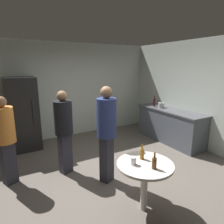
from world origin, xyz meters
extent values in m
cube|color=#5B544C|center=(0.00, 0.00, -0.05)|extent=(5.20, 5.20, 0.10)
cube|color=beige|center=(0.00, 2.63, 1.35)|extent=(5.32, 0.06, 2.70)
cube|color=beige|center=(2.63, 0.00, 1.35)|extent=(0.06, 5.20, 2.70)
cube|color=black|center=(-1.26, 2.20, 0.90)|extent=(0.70, 0.65, 1.80)
cube|color=#262628|center=(-1.05, 1.86, 0.99)|extent=(0.03, 0.03, 0.60)
cube|color=#4C515B|center=(2.28, 0.77, 0.43)|extent=(0.60, 1.98, 0.86)
cube|color=#4C4C51|center=(2.28, 0.77, 0.88)|extent=(0.64, 2.02, 0.04)
cylinder|color=#B2B2B7|center=(2.23, 1.08, 0.97)|extent=(0.17, 0.17, 0.14)
sphere|color=black|center=(2.23, 1.08, 1.06)|extent=(0.04, 0.04, 0.04)
cone|color=#B2B2B7|center=(2.35, 1.08, 0.98)|extent=(0.09, 0.04, 0.06)
cylinder|color=#3F141E|center=(2.20, 1.34, 1.01)|extent=(0.08, 0.08, 0.22)
cylinder|color=#3F141E|center=(2.20, 1.34, 1.17)|extent=(0.03, 0.03, 0.09)
cylinder|color=beige|center=(-0.04, -1.01, 0.35)|extent=(0.10, 0.10, 0.70)
cylinder|color=beige|center=(-0.04, -1.01, 0.72)|extent=(0.80, 0.80, 0.03)
cylinder|color=#8C5919|center=(0.01, -0.87, 0.81)|extent=(0.06, 0.06, 0.15)
cylinder|color=#8C5919|center=(0.01, -0.87, 0.93)|extent=(0.02, 0.02, 0.08)
cylinder|color=#593314|center=(-0.03, -1.18, 0.81)|extent=(0.06, 0.06, 0.15)
cylinder|color=#593314|center=(-0.03, -1.18, 0.93)|extent=(0.02, 0.02, 0.08)
cylinder|color=white|center=(-0.20, -0.95, 0.79)|extent=(0.08, 0.08, 0.11)
cube|color=#2D2D38|center=(-0.72, 0.57, 0.40)|extent=(0.26, 0.23, 0.80)
cylinder|color=black|center=(-0.72, 0.57, 1.12)|extent=(0.43, 0.43, 0.63)
sphere|color=#8C6647|center=(-0.72, 0.57, 1.53)|extent=(0.19, 0.19, 0.19)
cube|color=#2D2D38|center=(-0.15, -0.08, 0.43)|extent=(0.27, 0.25, 0.85)
cylinder|color=navy|center=(-0.15, -0.08, 1.19)|extent=(0.45, 0.45, 0.68)
sphere|color=#8C6647|center=(-0.15, -0.08, 1.63)|extent=(0.20, 0.20, 0.20)
cube|color=#2D2D38|center=(-1.70, 0.71, 0.39)|extent=(0.27, 0.24, 0.78)
cylinder|color=orange|center=(-1.70, 0.71, 1.08)|extent=(0.45, 0.45, 0.62)
sphere|color=#8C6647|center=(-1.70, 0.71, 1.48)|extent=(0.18, 0.18, 0.18)
camera|label=1|loc=(-1.68, -2.95, 2.07)|focal=31.49mm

